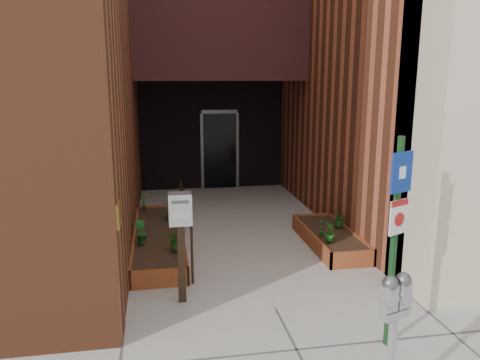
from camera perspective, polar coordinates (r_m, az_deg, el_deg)
name	(u,v)px	position (r m, az deg, el deg)	size (l,w,h in m)	color
ground	(275,309)	(6.63, 4.33, -15.37)	(80.00, 80.00, 0.00)	#9E9991
architecture	(205,1)	(12.77, -4.27, 20.95)	(20.00, 14.60, 10.00)	brown
planter_left	(159,240)	(8.88, -9.87, -7.19)	(0.90, 3.60, 0.30)	brown
planter_right	(330,239)	(8.96, 10.88, -7.05)	(0.80, 2.20, 0.30)	brown
handrail	(185,207)	(8.66, -6.71, -3.33)	(0.04, 3.34, 0.90)	black
parking_meter	(395,306)	(4.61, 18.37, -14.38)	(0.32, 0.19, 1.37)	#AAABAD
sign_post	(397,221)	(5.50, 18.55, -4.80)	(0.32, 0.16, 2.48)	#163C19
payment_dropbox	(180,224)	(6.43, -7.27, -5.39)	(0.31, 0.24, 1.57)	black
shrub_left_a	(177,239)	(7.83, -7.72, -7.14)	(0.32, 0.32, 0.36)	#1E4F16
shrub_left_b	(140,232)	(8.24, -12.04, -6.17)	(0.22, 0.22, 0.39)	#1B6020
shrub_left_c	(171,209)	(9.50, -8.45, -3.54)	(0.22, 0.22, 0.38)	#1F5017
shrub_left_d	(144,202)	(10.27, -11.67, -2.58)	(0.18, 0.18, 0.34)	#2E621C
shrub_right_a	(330,232)	(8.29, 10.90, -6.25)	(0.18, 0.18, 0.32)	#185017
shrub_right_b	(322,227)	(8.57, 9.95, -5.71)	(0.15, 0.15, 0.29)	#1B5E1B
shrub_right_c	(339,219)	(9.12, 12.00, -4.63)	(0.27, 0.27, 0.30)	#1B5E1D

